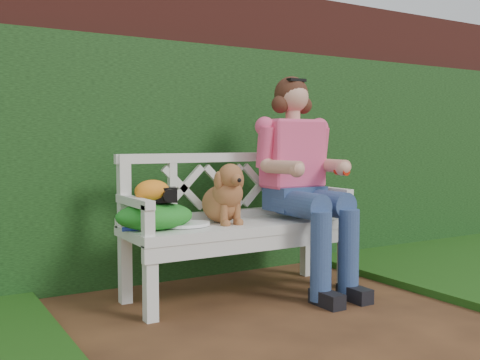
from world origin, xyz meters
TOP-DOWN VIEW (x-y plane):
  - ground at (0.00, 0.00)m, footprint 60.00×60.00m
  - brick_wall at (0.00, 1.90)m, footprint 10.00×0.30m
  - ivy_hedge at (0.00, 1.68)m, footprint 10.00×0.18m
  - garden_bench at (0.08, 1.02)m, footprint 1.61×0.69m
  - seated_woman at (0.52, 1.00)m, footprint 0.67×0.85m
  - dog at (-0.04, 1.03)m, footprint 0.36×0.42m
  - tennis_racket at (-0.33, 1.01)m, footprint 0.63×0.43m
  - green_bag at (-0.50, 1.03)m, footprint 0.50×0.41m
  - camera_item at (-0.45, 0.99)m, footprint 0.16×0.13m
  - baseball_glove at (-0.52, 1.02)m, footprint 0.26×0.23m

SIDE VIEW (x-z plane):
  - ground at x=0.00m, z-range 0.00..0.00m
  - garden_bench at x=0.08m, z-range 0.00..0.48m
  - tennis_racket at x=-0.33m, z-range 0.48..0.51m
  - green_bag at x=-0.50m, z-range 0.48..0.64m
  - dog at x=-0.04m, z-range 0.48..0.87m
  - camera_item at x=-0.45m, z-range 0.64..0.73m
  - baseball_glove at x=-0.52m, z-range 0.64..0.77m
  - seated_woman at x=0.52m, z-range 0.00..1.43m
  - ivy_hedge at x=0.00m, z-range 0.00..1.70m
  - brick_wall at x=0.00m, z-range 0.00..2.20m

